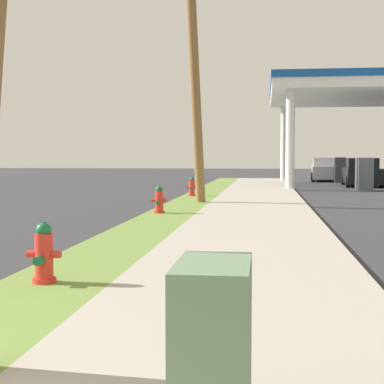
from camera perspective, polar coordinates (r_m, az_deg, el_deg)
fire_hydrant_nearest at (r=7.44m, az=-14.02°, el=-5.98°), size 0.42×0.37×0.74m
fire_hydrant_second at (r=16.13m, az=-3.16°, el=-0.87°), size 0.42×0.38×0.74m
fire_hydrant_third at (r=23.19m, az=-0.01°, el=0.44°), size 0.42×0.37×0.74m
utility_pole_midground at (r=19.84m, az=0.24°, el=11.49°), size 0.88×1.63×8.47m
utility_cabinet at (r=3.37m, az=2.03°, el=-15.45°), size 0.46×0.79×0.95m
car_black_by_near_pump at (r=34.44m, az=15.95°, el=1.73°), size 2.15×4.59×1.57m
car_silver_by_far_pump at (r=41.22m, az=12.70°, el=2.03°), size 2.18×4.60×1.57m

